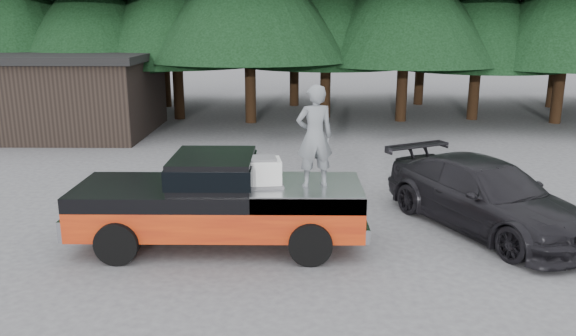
{
  "coord_description": "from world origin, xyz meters",
  "views": [
    {
      "loc": [
        1.0,
        -11.14,
        4.52
      ],
      "look_at": [
        0.88,
        0.0,
        1.61
      ],
      "focal_mm": 35.0,
      "sensor_mm": 36.0,
      "label": 1
    }
  ],
  "objects_px": {
    "pickup_truck": "(220,214)",
    "air_compressor": "(262,173)",
    "utility_building": "(53,93)",
    "parked_car": "(486,196)",
    "man_on_bed": "(315,136)"
  },
  "relations": [
    {
      "from": "pickup_truck",
      "to": "air_compressor",
      "type": "bearing_deg",
      "value": -7.71
    },
    {
      "from": "air_compressor",
      "to": "utility_building",
      "type": "xyz_separation_m",
      "value": [
        -9.35,
        12.3,
        0.08
      ]
    },
    {
      "from": "air_compressor",
      "to": "parked_car",
      "type": "bearing_deg",
      "value": 5.72
    },
    {
      "from": "man_on_bed",
      "to": "parked_car",
      "type": "distance_m",
      "value": 4.35
    },
    {
      "from": "man_on_bed",
      "to": "utility_building",
      "type": "height_order",
      "value": "man_on_bed"
    },
    {
      "from": "pickup_truck",
      "to": "utility_building",
      "type": "bearing_deg",
      "value": 124.79
    },
    {
      "from": "pickup_truck",
      "to": "utility_building",
      "type": "xyz_separation_m",
      "value": [
        -8.46,
        12.18,
        1.0
      ]
    },
    {
      "from": "utility_building",
      "to": "pickup_truck",
      "type": "bearing_deg",
      "value": -55.21
    },
    {
      "from": "pickup_truck",
      "to": "man_on_bed",
      "type": "relative_size",
      "value": 2.95
    },
    {
      "from": "air_compressor",
      "to": "man_on_bed",
      "type": "relative_size",
      "value": 0.37
    },
    {
      "from": "utility_building",
      "to": "parked_car",
      "type": "bearing_deg",
      "value": -37.99
    },
    {
      "from": "utility_building",
      "to": "man_on_bed",
      "type": "bearing_deg",
      "value": -49.89
    },
    {
      "from": "utility_building",
      "to": "air_compressor",
      "type": "bearing_deg",
      "value": -52.76
    },
    {
      "from": "man_on_bed",
      "to": "air_compressor",
      "type": "bearing_deg",
      "value": -15.83
    },
    {
      "from": "man_on_bed",
      "to": "utility_building",
      "type": "relative_size",
      "value": 0.24
    }
  ]
}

